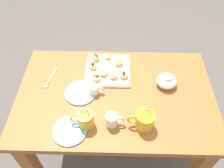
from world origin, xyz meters
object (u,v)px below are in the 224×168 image
Objects in this scene: beignet_0 at (103,73)px; beignet_1 at (107,57)px; pastry_plate_square at (108,70)px; beignet_5 at (118,62)px; coffee_mug_mustard_left at (144,120)px; beignet_3 at (96,58)px; beignet_7 at (93,66)px; chocolate_sauce_pitcher at (94,89)px; saucer_sky_left at (69,131)px; coffee_mug_mustard_right at (85,119)px; beignet_2 at (113,76)px; beignet_4 at (96,78)px; cream_pitcher_white at (111,120)px; saucer_sky_right at (80,93)px; dining_table at (115,108)px; ice_cream_bowl at (166,80)px; beignet_6 at (123,75)px.

beignet_0 is 1.16× the size of beignet_1.
beignet_5 reaches higher than pastry_plate_square.
beignet_3 is (0.27, -0.45, -0.02)m from coffee_mug_mustard_left.
coffee_mug_mustard_left reaches higher than beignet_3.
pastry_plate_square is 5.31× the size of beignet_7.
chocolate_sauce_pitcher is 0.27m from saucer_sky_left.
chocolate_sauce_pitcher is 2.11× the size of beignet_1.
coffee_mug_mustard_right is 2.98× the size of beignet_3.
beignet_2 and beignet_4 have the same top height.
cream_pitcher_white is 1.90× the size of beignet_5.
saucer_sky_left is at bearing 30.06° from coffee_mug_mustard_right.
saucer_sky_right is (0.15, 0.18, -0.00)m from pastry_plate_square.
beignet_0 is 0.06m from beignet_4.
cream_pitcher_white is (0.16, -0.00, -0.01)m from coffee_mug_mustard_left.
dining_table is 25.01× the size of beignet_1.
ice_cream_bowl is at bearing -148.03° from coffee_mug_mustard_right.
coffee_mug_mustard_left is 0.32m from beignet_6.
pastry_plate_square is at bearing -74.15° from dining_table.
beignet_6 is (-0.16, -0.02, 0.00)m from beignet_4.
ice_cream_bowl reaches higher than pastry_plate_square.
beignet_6 is at bearing -112.49° from dining_table.
chocolate_sauce_pitcher is 0.08m from saucer_sky_right.
saucer_sky_right is at bearing 50.27° from pastry_plate_square.
dining_table is 9.52× the size of ice_cream_bowl.
coffee_mug_mustard_right is at bearing 53.66° from dining_table.
saucer_sky_left is 3.31× the size of beignet_0.
coffee_mug_mustard_left is at bearing 107.43° from beignet_6.
saucer_sky_right is at bearing 72.57° from beignet_7.
beignet_3 is (0.11, -0.44, -0.01)m from cream_pitcher_white.
saucer_sky_right is at bearing 62.66° from beignet_1.
cream_pitcher_white reaches higher than pastry_plate_square.
cream_pitcher_white is at bearing 95.08° from pastry_plate_square.
cream_pitcher_white reaches higher than beignet_3.
cream_pitcher_white is 0.62× the size of saucer_sky_left.
saucer_sky_left is (0.10, 0.25, -0.03)m from chocolate_sauce_pitcher.
ice_cream_bowl reaches higher than beignet_7.
beignet_2 is 0.10m from beignet_4.
beignet_6 is (-0.10, 0.16, 0.00)m from beignet_1.
chocolate_sauce_pitcher is at bearing -38.00° from coffee_mug_mustard_left.
dining_table is 7.61× the size of coffee_mug_mustard_left.
coffee_mug_mustard_right is at bearing -0.00° from coffee_mug_mustard_left.
cream_pitcher_white is 0.30m from beignet_4.
pastry_plate_square is 0.23m from saucer_sky_right.
saucer_sky_left is 0.24m from saucer_sky_right.
ice_cream_bowl is (-0.33, 0.10, 0.03)m from pastry_plate_square.
beignet_2 is (0.30, -0.03, -0.01)m from ice_cream_bowl.
saucer_sky_right is at bearing 9.00° from ice_cream_bowl.
beignet_3 reaches higher than beignet_2.
dining_table is at bearing -178.50° from saucer_sky_right.
beignet_4 is 0.18m from beignet_5.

